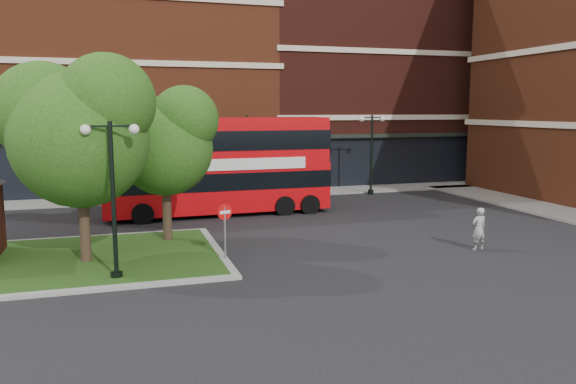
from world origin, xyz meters
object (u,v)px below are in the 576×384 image
object	(u,v)px
bus	(218,159)
woman	(479,229)
car_white	(277,185)
car_silver	(206,186)

from	to	relation	value
bus	woman	world-z (taller)	bus
woman	car_white	world-z (taller)	woman
car_white	car_silver	bearing A→B (deg)	82.81
woman	car_white	size ratio (longest dim) A/B	0.44
car_silver	woman	bearing A→B (deg)	-152.17
bus	car_silver	distance (m)	5.85
bus	car_white	size ratio (longest dim) A/B	3.04
car_silver	car_white	size ratio (longest dim) A/B	1.16
woman	car_silver	xyz separation A→B (m)	(-8.09, 15.68, -0.08)
car_silver	car_white	bearing A→B (deg)	-89.46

